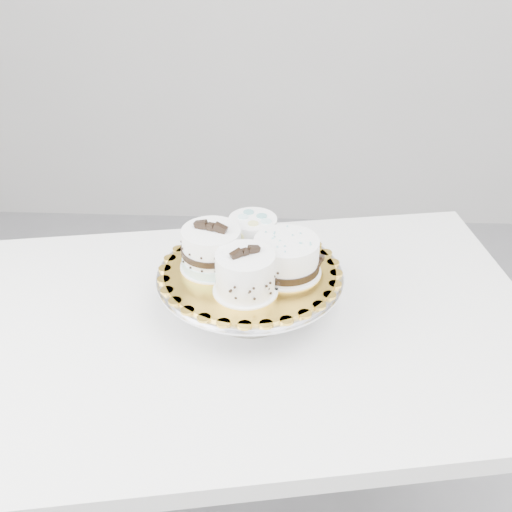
{
  "coord_description": "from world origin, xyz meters",
  "views": [
    {
      "loc": [
        -0.04,
        -0.95,
        1.52
      ],
      "look_at": [
        -0.08,
        0.02,
        0.89
      ],
      "focal_mm": 45.0,
      "sensor_mm": 36.0,
      "label": 1
    }
  ],
  "objects_px": {
    "cake_ribbon": "(287,257)",
    "cake_banded": "(212,250)",
    "cake_swirl": "(245,274)",
    "table": "(252,357)",
    "cake_board": "(250,271)",
    "cake_stand": "(250,285)",
    "cake_dots": "(253,234)"
  },
  "relations": [
    {
      "from": "cake_banded",
      "to": "cake_ribbon",
      "type": "distance_m",
      "value": 0.14
    },
    {
      "from": "cake_stand",
      "to": "cake_board",
      "type": "relative_size",
      "value": 1.09
    },
    {
      "from": "cake_banded",
      "to": "cake_dots",
      "type": "height_order",
      "value": "cake_banded"
    },
    {
      "from": "cake_ribbon",
      "to": "cake_board",
      "type": "bearing_deg",
      "value": -163.75
    },
    {
      "from": "table",
      "to": "cake_swirl",
      "type": "height_order",
      "value": "cake_swirl"
    },
    {
      "from": "cake_board",
      "to": "cake_ribbon",
      "type": "bearing_deg",
      "value": -1.97
    },
    {
      "from": "cake_swirl",
      "to": "cake_ribbon",
      "type": "relative_size",
      "value": 0.95
    },
    {
      "from": "cake_dots",
      "to": "table",
      "type": "bearing_deg",
      "value": -87.44
    },
    {
      "from": "table",
      "to": "cake_ribbon",
      "type": "distance_m",
      "value": 0.23
    },
    {
      "from": "table",
      "to": "cake_stand",
      "type": "xyz_separation_m",
      "value": [
        -0.01,
        0.03,
        0.15
      ]
    },
    {
      "from": "cake_stand",
      "to": "cake_ribbon",
      "type": "distance_m",
      "value": 0.09
    },
    {
      "from": "cake_ribbon",
      "to": "cake_dots",
      "type": "bearing_deg",
      "value": 148.98
    },
    {
      "from": "cake_banded",
      "to": "cake_ribbon",
      "type": "xyz_separation_m",
      "value": [
        0.14,
        -0.01,
        -0.0
      ]
    },
    {
      "from": "cake_stand",
      "to": "cake_swirl",
      "type": "relative_size",
      "value": 2.44
    },
    {
      "from": "cake_swirl",
      "to": "cake_banded",
      "type": "bearing_deg",
      "value": 100.52
    },
    {
      "from": "cake_banded",
      "to": "cake_ribbon",
      "type": "height_order",
      "value": "cake_banded"
    },
    {
      "from": "cake_dots",
      "to": "cake_ribbon",
      "type": "bearing_deg",
      "value": -48.7
    },
    {
      "from": "table",
      "to": "cake_board",
      "type": "height_order",
      "value": "cake_board"
    },
    {
      "from": "cake_swirl",
      "to": "cake_stand",
      "type": "bearing_deg",
      "value": 55.13
    },
    {
      "from": "table",
      "to": "cake_board",
      "type": "bearing_deg",
      "value": 90.06
    },
    {
      "from": "cake_board",
      "to": "cake_swirl",
      "type": "relative_size",
      "value": 2.24
    },
    {
      "from": "cake_stand",
      "to": "cake_dots",
      "type": "distance_m",
      "value": 0.1
    },
    {
      "from": "cake_ribbon",
      "to": "table",
      "type": "bearing_deg",
      "value": -139.23
    },
    {
      "from": "cake_swirl",
      "to": "cake_ribbon",
      "type": "height_order",
      "value": "cake_swirl"
    },
    {
      "from": "cake_board",
      "to": "table",
      "type": "bearing_deg",
      "value": -79.89
    },
    {
      "from": "cake_stand",
      "to": "cake_banded",
      "type": "bearing_deg",
      "value": 173.02
    },
    {
      "from": "cake_stand",
      "to": "cake_board",
      "type": "bearing_deg",
      "value": 0.0
    },
    {
      "from": "table",
      "to": "cake_board",
      "type": "distance_m",
      "value": 0.19
    },
    {
      "from": "cake_board",
      "to": "cake_dots",
      "type": "xyz_separation_m",
      "value": [
        0.0,
        0.07,
        0.04
      ]
    },
    {
      "from": "cake_stand",
      "to": "cake_dots",
      "type": "xyz_separation_m",
      "value": [
        0.0,
        0.07,
        0.07
      ]
    },
    {
      "from": "cake_ribbon",
      "to": "cake_banded",
      "type": "bearing_deg",
      "value": -166.32
    },
    {
      "from": "cake_board",
      "to": "cake_banded",
      "type": "height_order",
      "value": "cake_banded"
    }
  ]
}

